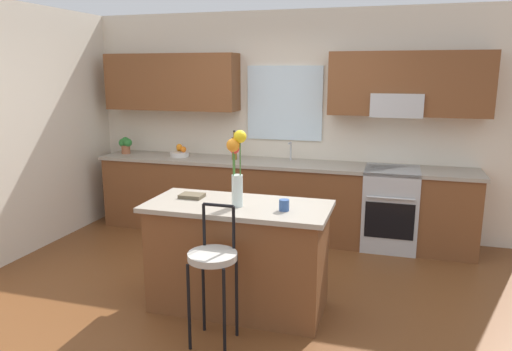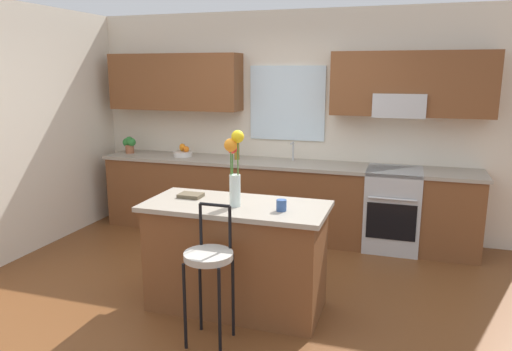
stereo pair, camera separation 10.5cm
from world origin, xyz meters
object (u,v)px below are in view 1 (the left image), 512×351
Objects in this scene: bar_stool_near at (213,262)px; fruit_bowl_oranges at (180,153)px; mug_ceramic at (284,205)px; potted_plant_small at (125,144)px; cookbook at (192,196)px; flower_vase at (237,164)px; kitchen_island at (238,256)px; oven_range at (390,208)px; bottle_olive_oil at (234,148)px.

bar_stool_near is 4.34× the size of fruit_bowl_oranges.
potted_plant_small reaches higher than mug_ceramic.
flower_vase is at bearing -17.89° from cookbook.
mug_ceramic is (0.41, -0.08, 0.50)m from kitchen_island.
kitchen_island is 2.45× the size of flower_vase.
bar_stool_near is at bearing -116.27° from oven_range.
kitchen_island is at bearing -40.71° from potted_plant_small.
fruit_bowl_oranges is (-1.42, 1.89, 0.51)m from kitchen_island.
flower_vase reaches higher than cookbook.
flower_vase reaches higher than bottle_olive_oil.
kitchen_island is 0.65m from mug_ceramic.
bottle_olive_oil is (-0.68, 2.46, 0.43)m from bar_stool_near.
kitchen_island is 6.88× the size of potted_plant_small.
fruit_bowl_oranges is at bearing 179.39° from oven_range.
bottle_olive_oil is (-0.24, 1.81, 0.13)m from cookbook.
kitchen_island is 2.10m from bottle_olive_oil.
kitchen_island is at bearing -70.22° from bottle_olive_oil.
oven_range is 3.45m from potted_plant_small.
cookbook is at bearing 170.02° from kitchen_island.
cookbook is at bearing 124.50° from bar_stool_near.
bar_stool_near is 2.90× the size of bottle_olive_oil.
bar_stool_near reaches higher than oven_range.
fruit_bowl_oranges is 1.09× the size of potted_plant_small.
bar_stool_near is 2.58m from bottle_olive_oil.
bottle_olive_oil is at bearing 109.78° from kitchen_island.
cookbook is at bearing -61.79° from fruit_bowl_oranges.
oven_range is 0.88× the size of bar_stool_near.
mug_ceramic is at bearing -47.18° from fruit_bowl_oranges.
fruit_bowl_oranges reaches higher than mug_ceramic.
bar_stool_near is at bearing -90.00° from kitchen_island.
flower_vase is 1.73× the size of bottle_olive_oil.
mug_ceramic is at bearing -37.07° from potted_plant_small.
bottle_olive_oil is (-1.09, 1.97, 0.10)m from mug_ceramic.
oven_range is 10.22× the size of mug_ceramic.
fruit_bowl_oranges is 0.74m from bottle_olive_oil.
bottle_olive_oil reaches higher than kitchen_island.
flower_vase is 2.45m from fruit_bowl_oranges.
fruit_bowl_oranges is (-2.62, 0.03, 0.51)m from oven_range.
potted_plant_small is (-0.78, -0.00, 0.08)m from fruit_bowl_oranges.
oven_range is at bearing -0.61° from fruit_bowl_oranges.
flower_vase is 2.96m from potted_plant_small.
bar_stool_near is (-0.00, -0.57, 0.17)m from kitchen_island.
flower_vase is 2.09m from bottle_olive_oil.
potted_plant_small reaches higher than oven_range.
flower_vase is at bearing -121.44° from oven_range.
bottle_olive_oil is 1.52m from potted_plant_small.
kitchen_island is 0.81m from flower_vase.
cookbook reaches higher than oven_range.
flower_vase reaches higher than kitchen_island.
bottle_olive_oil is at bearing -0.26° from fruit_bowl_oranges.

